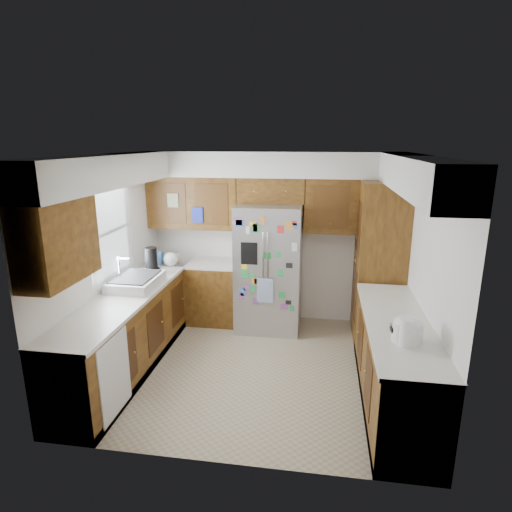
{
  "coord_description": "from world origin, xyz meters",
  "views": [
    {
      "loc": [
        0.71,
        -4.56,
        2.65
      ],
      "look_at": [
        -0.05,
        0.35,
        1.3
      ],
      "focal_mm": 30.0,
      "sensor_mm": 36.0,
      "label": 1
    }
  ],
  "objects_px": {
    "fridge": "(269,268)",
    "paper_towel": "(406,333)",
    "rice_cooker": "(408,329)",
    "pantry": "(379,261)"
  },
  "relations": [
    {
      "from": "fridge",
      "to": "paper_towel",
      "type": "distance_m",
      "value": 2.68
    },
    {
      "from": "fridge",
      "to": "rice_cooker",
      "type": "relative_size",
      "value": 6.53
    },
    {
      "from": "fridge",
      "to": "paper_towel",
      "type": "bearing_deg",
      "value": -56.68
    },
    {
      "from": "pantry",
      "to": "rice_cooker",
      "type": "relative_size",
      "value": 7.79
    },
    {
      "from": "paper_towel",
      "to": "fridge",
      "type": "bearing_deg",
      "value": 123.32
    },
    {
      "from": "pantry",
      "to": "paper_towel",
      "type": "bearing_deg",
      "value": -90.83
    },
    {
      "from": "rice_cooker",
      "to": "paper_towel",
      "type": "relative_size",
      "value": 1.11
    },
    {
      "from": "fridge",
      "to": "paper_towel",
      "type": "height_order",
      "value": "fridge"
    },
    {
      "from": "pantry",
      "to": "fridge",
      "type": "xyz_separation_m",
      "value": [
        -1.5,
        0.05,
        -0.17
      ]
    },
    {
      "from": "pantry",
      "to": "rice_cooker",
      "type": "distance_m",
      "value": 2.08
    }
  ]
}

